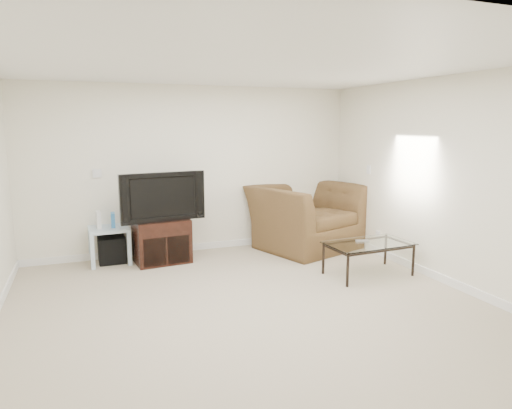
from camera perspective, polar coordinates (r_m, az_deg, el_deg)
name	(u,v)px	position (r m, az deg, el deg)	size (l,w,h in m)	color
floor	(252,310)	(4.93, -0.49, -13.02)	(5.00, 5.00, 0.00)	tan
ceiling	(252,64)	(4.58, -0.54, 17.16)	(5.00, 5.00, 0.00)	white
wall_back	(195,170)	(6.97, -7.68, 4.31)	(5.00, 0.02, 2.50)	silver
wall_right	(447,182)	(5.93, 22.79, 2.64)	(0.02, 5.00, 2.50)	silver
plate_back	(97,173)	(6.78, -19.26, 3.69)	(0.12, 0.02, 0.12)	white
plate_right_switch	(369,170)	(7.16, 13.90, 4.26)	(0.02, 0.09, 0.13)	white
plate_right_outlet	(378,235)	(7.08, 14.96, -3.66)	(0.02, 0.08, 0.12)	white
tv_stand	(162,241)	(6.59, -11.69, -4.47)	(0.74, 0.51, 0.62)	black
dvd_player	(162,227)	(6.50, -11.66, -2.80)	(0.38, 0.26, 0.05)	black
television	(161,196)	(6.43, -11.82, 1.06)	(1.09, 0.22, 0.68)	black
side_table	(109,245)	(6.76, -17.85, -4.83)	(0.53, 0.53, 0.51)	#AAC7CF
subwoofer	(112,249)	(6.80, -17.56, -5.38)	(0.37, 0.37, 0.37)	black
game_console	(98,220)	(6.64, -19.10, -1.84)	(0.05, 0.17, 0.24)	white
game_case	(113,220)	(6.66, -17.45, -1.86)	(0.05, 0.15, 0.20)	#337FCC
recliner	(307,206)	(7.21, 6.35, -0.13)	(1.53, 0.99, 1.34)	#4F3A20
coffee_table	(368,259)	(6.11, 13.83, -6.62)	(1.09, 0.62, 0.43)	black
remote	(362,241)	(6.10, 13.16, -4.43)	(0.17, 0.05, 0.02)	#B2B2B7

